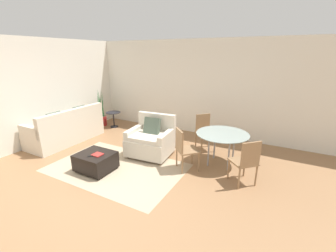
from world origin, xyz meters
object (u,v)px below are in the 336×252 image
Objects in this scene: ottoman at (96,161)px; tv_remote_primary at (91,156)px; side_table at (114,116)px; dining_chair_far_left at (204,130)px; dining_chair_near_left at (184,147)px; armchair at (151,140)px; dining_table at (222,137)px; dining_chair_near_right at (246,160)px; book_stack at (98,155)px; couch at (67,130)px; potted_plant at (101,116)px.

tv_remote_primary is at bearing -79.01° from ottoman.
side_table is 0.56× the size of dining_chair_far_left.
dining_chair_near_left and dining_chair_far_left have the same top height.
armchair is 0.94× the size of dining_table.
dining_chair_near_right and dining_chair_far_left have the same top height.
dining_chair_near_right reaches higher than book_stack.
tv_remote_primary reaches higher than ottoman.
book_stack is 0.22× the size of dining_chair_near_right.
tv_remote_primary is (1.92, -0.95, 0.07)m from couch.
book_stack is 1.50× the size of tv_remote_primary.
ottoman is 0.80× the size of dining_chair_near_left.
couch is at bearing -170.31° from dining_table.
couch is at bearing 156.97° from book_stack.
book_stack is 2.90m from dining_chair_near_right.
dining_chair_far_left is at bearing 43.42° from armchair.
potted_plant is 3.76m from dining_chair_far_left.
couch is 2.23× the size of dining_chair_far_left.
side_table reaches higher than book_stack.
couch is 2.07m from ottoman.
book_stack reaches higher than tv_remote_primary.
dining_chair_near_left is 1.00× the size of dining_chair_far_left.
armchair is 2.27m from dining_chair_near_right.
tv_remote_primary is at bearing -146.74° from dining_chair_near_left.
dining_chair_near_left is (1.60, 0.90, 0.31)m from ottoman.
book_stack is at bearing -47.12° from potted_plant.
dining_chair_near_left reaches higher than tv_remote_primary.
dining_chair_far_left is (3.25, -0.29, 0.16)m from side_table.
couch reaches higher than ottoman.
dining_chair_near_left is at bearing 31.73° from book_stack.
tv_remote_primary is 0.14× the size of dining_chair_far_left.
book_stack is 1.77m from dining_chair_near_left.
ottoman is 3.21m from potted_plant.
armchair is 2.07× the size of side_table.
armchair is 1.38m from dining_chair_far_left.
book_stack is 3.02m from side_table.
dining_chair_near_left is 1.00× the size of dining_chair_near_right.
dining_chair_far_left is at bearing 135.00° from dining_chair_near_right.
book_stack is at bearing -23.03° from couch.
tv_remote_primary is at bearing -26.37° from couch.
dining_chair_near_right is (2.75, 0.93, 0.12)m from book_stack.
dining_chair_near_left is (3.25, -1.53, 0.16)m from side_table.
dining_chair_near_right is (2.85, 0.90, 0.31)m from ottoman.
side_table is at bearing 174.91° from dining_chair_far_left.
ottoman is 0.80× the size of dining_chair_far_left.
dining_table is (4.37, -0.86, 0.32)m from potted_plant.
dining_table is at bearing 36.14° from book_stack.
potted_plant is at bearing 156.72° from armchair.
book_stack is at bearing -54.66° from side_table.
armchair reaches higher than dining_chair_near_right.
dining_chair_far_left reaches higher than dining_table.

